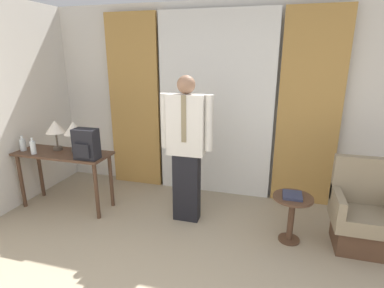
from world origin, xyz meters
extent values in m
cube|color=silver|center=(0.00, 3.05, 1.35)|extent=(10.00, 0.06, 2.70)
cube|color=white|center=(0.00, 2.92, 1.29)|extent=(1.62, 0.06, 2.58)
cube|color=#B28442|center=(-1.25, 2.92, 1.29)|extent=(0.79, 0.06, 2.58)
cube|color=#B28442|center=(1.25, 2.92, 1.29)|extent=(0.79, 0.06, 2.58)
cube|color=#4C3323|center=(-1.81, 1.91, 0.76)|extent=(1.27, 0.47, 0.03)
cylinder|color=#4C3323|center=(-2.38, 1.74, 0.37)|extent=(0.05, 0.05, 0.74)
cylinder|color=#4C3323|center=(-1.24, 1.74, 0.37)|extent=(0.05, 0.05, 0.74)
cylinder|color=#4C3323|center=(-2.38, 2.08, 0.37)|extent=(0.05, 0.05, 0.74)
cylinder|color=#4C3323|center=(-1.24, 2.08, 0.37)|extent=(0.05, 0.05, 0.74)
cylinder|color=#4C4238|center=(-1.95, 2.00, 0.79)|extent=(0.12, 0.12, 0.04)
cylinder|color=#4C4238|center=(-1.95, 2.00, 0.91)|extent=(0.02, 0.02, 0.20)
cone|color=silver|center=(-1.95, 2.00, 1.09)|extent=(0.25, 0.25, 0.16)
cylinder|color=#4C4238|center=(-1.67, 2.00, 0.79)|extent=(0.12, 0.12, 0.04)
cylinder|color=#4C4238|center=(-1.67, 2.00, 0.91)|extent=(0.02, 0.02, 0.20)
cone|color=silver|center=(-1.67, 2.00, 1.09)|extent=(0.25, 0.25, 0.16)
cylinder|color=silver|center=(-2.37, 1.84, 0.85)|extent=(0.08, 0.08, 0.16)
cylinder|color=silver|center=(-2.37, 1.84, 0.95)|extent=(0.03, 0.03, 0.04)
cylinder|color=silver|center=(-2.13, 1.77, 0.86)|extent=(0.07, 0.07, 0.17)
cylinder|color=silver|center=(-2.13, 1.77, 0.96)|extent=(0.03, 0.03, 0.05)
cube|color=black|center=(-1.35, 1.79, 0.96)|extent=(0.29, 0.17, 0.38)
cube|color=black|center=(-1.35, 1.69, 0.90)|extent=(0.20, 0.03, 0.17)
cube|color=black|center=(-0.16, 2.04, 0.43)|extent=(0.32, 0.17, 0.86)
cube|color=silver|center=(-0.16, 2.04, 1.22)|extent=(0.44, 0.20, 0.72)
cube|color=#847556|center=(-0.16, 1.93, 1.31)|extent=(0.06, 0.01, 0.54)
cylinder|color=silver|center=(-0.42, 2.04, 1.25)|extent=(0.10, 0.10, 0.64)
cylinder|color=silver|center=(0.11, 2.04, 1.25)|extent=(0.10, 0.10, 0.64)
sphere|color=#936B51|center=(-0.16, 2.04, 1.68)|extent=(0.21, 0.21, 0.21)
cube|color=#4C3323|center=(1.79, 1.95, 0.14)|extent=(0.51, 0.45, 0.27)
cube|color=gray|center=(1.79, 1.95, 0.35)|extent=(0.61, 0.53, 0.16)
cube|color=gray|center=(1.79, 2.17, 0.70)|extent=(0.61, 0.10, 0.52)
cube|color=gray|center=(1.53, 1.95, 0.52)|extent=(0.08, 0.53, 0.18)
cylinder|color=#4C3323|center=(1.08, 1.89, 0.01)|extent=(0.23, 0.23, 0.02)
cylinder|color=#4C3323|center=(1.08, 1.89, 0.26)|extent=(0.07, 0.07, 0.51)
cylinder|color=#4C3323|center=(1.08, 1.89, 0.53)|extent=(0.42, 0.42, 0.02)
cube|color=#2D334C|center=(1.07, 1.89, 0.55)|extent=(0.20, 0.22, 0.03)
camera|label=1|loc=(0.82, -1.21, 2.00)|focal=28.00mm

